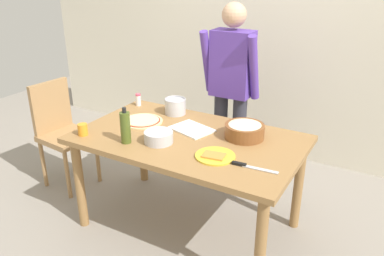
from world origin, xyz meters
TOP-DOWN VIEW (x-y plane):
  - ground at (0.00, 0.00)m, footprint 8.00×8.00m
  - wall_back at (0.00, 1.60)m, footprint 5.60×0.10m
  - dining_table at (0.00, 0.00)m, footprint 1.60×0.96m
  - person_cook at (-0.02, 0.76)m, footprint 0.49×0.25m
  - chair_wooden_left at (-1.32, 0.02)m, footprint 0.44×0.44m
  - pizza_raw_on_board at (-0.45, 0.06)m, footprint 0.32×0.32m
  - plate_with_slice at (0.30, -0.19)m, footprint 0.26×0.26m
  - popcorn_bowl at (0.35, 0.18)m, footprint 0.28×0.28m
  - mixing_bowl_steel at (-0.13, -0.18)m, footprint 0.20×0.20m
  - olive_oil_bottle at (-0.33, -0.29)m, footprint 0.07×0.07m
  - steel_pot at (-0.32, 0.35)m, footprint 0.17×0.17m
  - cup_orange at (-0.68, -0.35)m, footprint 0.07×0.07m
  - salt_shaker at (-0.71, 0.35)m, footprint 0.04×0.04m
  - cutting_board_white at (-0.04, 0.12)m, footprint 0.35×0.30m
  - chef_knife at (0.54, -0.21)m, footprint 0.29×0.05m

SIDE VIEW (x-z plane):
  - ground at x=0.00m, z-range 0.00..0.00m
  - chair_wooden_left at x=-1.32m, z-range 0.07..1.02m
  - dining_table at x=0.00m, z-range 0.29..1.05m
  - cutting_board_white at x=-0.04m, z-range 0.76..0.77m
  - chef_knife at x=0.54m, z-range 0.76..0.78m
  - plate_with_slice at x=0.30m, z-range 0.76..0.78m
  - pizza_raw_on_board at x=-0.45m, z-range 0.76..0.78m
  - mixing_bowl_steel at x=-0.13m, z-range 0.76..0.84m
  - cup_orange at x=-0.68m, z-range 0.76..0.84m
  - salt_shaker at x=-0.71m, z-range 0.76..0.87m
  - popcorn_bowl at x=0.35m, z-range 0.76..0.88m
  - steel_pot at x=-0.32m, z-range 0.76..0.89m
  - olive_oil_bottle at x=-0.33m, z-range 0.75..1.00m
  - person_cook at x=-0.02m, z-range 0.13..1.75m
  - wall_back at x=0.00m, z-range 0.00..2.60m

